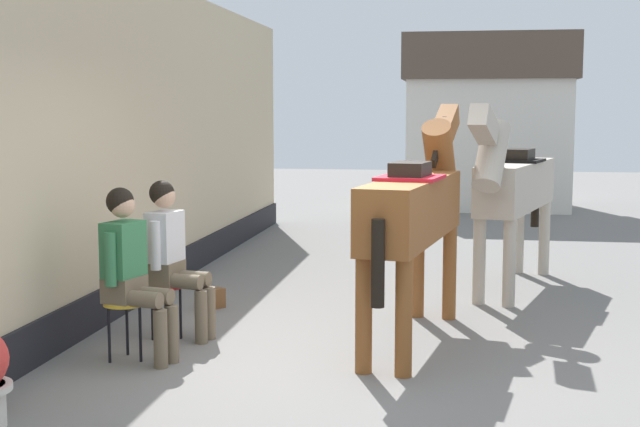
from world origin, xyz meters
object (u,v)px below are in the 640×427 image
object	(u,v)px
seated_visitor_near	(131,265)
satchel_bag	(211,299)
saddled_horse_near	(416,208)
saddled_horse_far	(514,187)
seated_visitor_far	(172,251)

from	to	relation	value
seated_visitor_near	satchel_bag	distance (m)	2.01
seated_visitor_near	saddled_horse_near	world-z (taller)	saddled_horse_near
satchel_bag	saddled_horse_far	bearing A→B (deg)	149.37
saddled_horse_far	seated_visitor_near	bearing A→B (deg)	-133.41
seated_visitor_near	saddled_horse_far	size ratio (longest dim) A/B	0.48
seated_visitor_far	saddled_horse_far	world-z (taller)	saddled_horse_far
seated_visitor_far	saddled_horse_far	bearing A→B (deg)	40.32
saddled_horse_far	satchel_bag	world-z (taller)	saddled_horse_far
seated_visitor_far	satchel_bag	size ratio (longest dim) A/B	4.96
seated_visitor_far	saddled_horse_near	xyz separation A→B (m)	(2.10, 0.29, 0.38)
seated_visitor_far	satchel_bag	bearing A→B (deg)	89.36
saddled_horse_near	satchel_bag	xyz separation A→B (m)	(-2.08, 0.87, -1.06)
seated_visitor_far	satchel_bag	world-z (taller)	seated_visitor_far
seated_visitor_near	saddled_horse_far	distance (m)	4.59
seated_visitor_near	satchel_bag	bearing A→B (deg)	86.86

